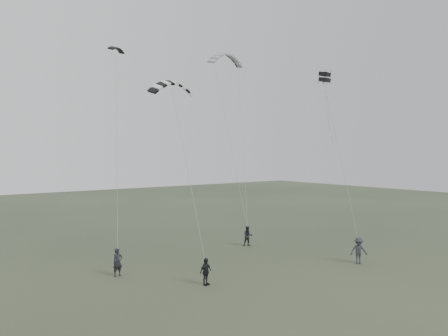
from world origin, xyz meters
TOP-DOWN VIEW (x-y plane):
  - ground at (0.00, 0.00)m, footprint 140.00×140.00m
  - flyer_left at (-7.99, 4.93)m, footprint 0.69×0.48m
  - flyer_right at (4.75, 6.88)m, footprint 1.04×0.96m
  - flyer_center at (-4.50, -0.12)m, footprint 1.05×0.65m
  - flyer_far at (7.32, -2.56)m, footprint 1.43×1.28m
  - kite_dark_small at (-5.10, 11.61)m, footprint 1.73×1.43m
  - kite_pale_large at (7.76, 13.96)m, footprint 4.28×1.70m
  - kite_striped at (-4.96, 3.02)m, footprint 3.09×1.24m
  - kite_box at (7.91, 1.22)m, footprint 0.87×0.96m

SIDE VIEW (x-z plane):
  - ground at x=0.00m, z-range 0.00..0.00m
  - flyer_center at x=-4.50m, z-range 0.00..1.66m
  - flyer_right at x=4.75m, z-range 0.00..1.71m
  - flyer_left at x=-7.99m, z-range 0.00..1.82m
  - flyer_far at x=7.32m, z-range 0.00..1.92m
  - kite_striped at x=-4.96m, z-range 11.91..13.31m
  - kite_box at x=7.91m, z-range 13.64..14.50m
  - kite_dark_small at x=-5.10m, z-range 16.16..16.80m
  - kite_pale_large at x=7.76m, z-range 17.19..19.07m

